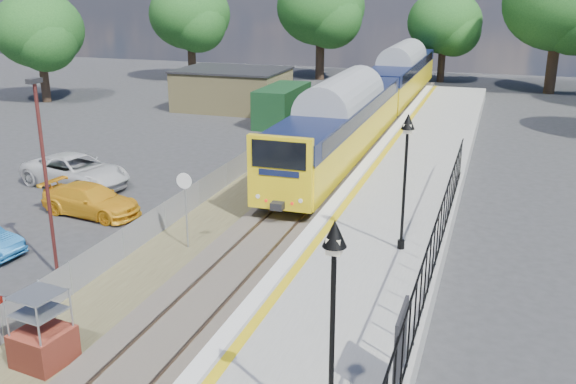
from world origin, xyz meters
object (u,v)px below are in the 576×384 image
at_px(carpark_lamp, 45,167).
at_px(car_yellow, 91,200).
at_px(victorian_lamp_south, 333,283).
at_px(speed_sign, 185,197).
at_px(car_white, 76,171).
at_px(train, 378,92).
at_px(victorian_lamp_north, 406,151).
at_px(brick_plinth, 42,330).

relative_size(carpark_lamp, car_yellow, 1.47).
height_order(victorian_lamp_south, car_yellow, victorian_lamp_south).
relative_size(speed_sign, car_white, 0.53).
relative_size(car_yellow, car_white, 0.81).
bearing_deg(train, victorian_lamp_south, -80.60).
height_order(victorian_lamp_north, car_yellow, victorian_lamp_north).
xyz_separation_m(victorian_lamp_north, car_white, (-16.42, 4.82, -3.52)).
bearing_deg(victorian_lamp_north, carpark_lamp, -160.70).
bearing_deg(car_yellow, victorian_lamp_north, -89.83).
height_order(victorian_lamp_north, speed_sign, victorian_lamp_north).
height_order(carpark_lamp, car_yellow, carpark_lamp).
distance_m(brick_plinth, speed_sign, 8.08).
height_order(victorian_lamp_north, carpark_lamp, carpark_lamp).
xyz_separation_m(train, car_yellow, (-8.07, -21.59, -1.69)).
height_order(victorian_lamp_south, brick_plinth, victorian_lamp_south).
height_order(train, car_white, train).
relative_size(brick_plinth, car_white, 0.37).
bearing_deg(car_white, speed_sign, -109.68).
height_order(speed_sign, car_yellow, speed_sign).
height_order(carpark_lamp, car_white, carpark_lamp).
bearing_deg(speed_sign, victorian_lamp_north, 1.00).
bearing_deg(car_white, victorian_lamp_north, -94.75).
bearing_deg(train, brick_plinth, -94.52).
bearing_deg(victorian_lamp_north, train, 102.86).
distance_m(victorian_lamp_south, victorian_lamp_north, 10.00).
bearing_deg(car_yellow, brick_plinth, -143.90).
bearing_deg(car_white, train, -19.53).
relative_size(victorian_lamp_north, carpark_lamp, 0.69).
relative_size(victorian_lamp_south, brick_plinth, 2.24).
relative_size(victorian_lamp_south, car_yellow, 1.02).
xyz_separation_m(train, carpark_lamp, (-5.66, -27.06, 1.46)).
relative_size(train, brick_plinth, 19.85).
relative_size(brick_plinth, carpark_lamp, 0.31).
bearing_deg(car_yellow, victorian_lamp_south, -123.47).
xyz_separation_m(train, brick_plinth, (-2.50, -31.66, -1.35)).
height_order(victorian_lamp_south, car_white, victorian_lamp_south).
height_order(car_yellow, car_white, car_white).
height_order(train, car_yellow, train).
height_order(brick_plinth, car_yellow, brick_plinth).
relative_size(train, speed_sign, 13.85).
relative_size(victorian_lamp_north, car_yellow, 1.02).
xyz_separation_m(carpark_lamp, car_yellow, (-2.41, 5.47, -3.15)).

